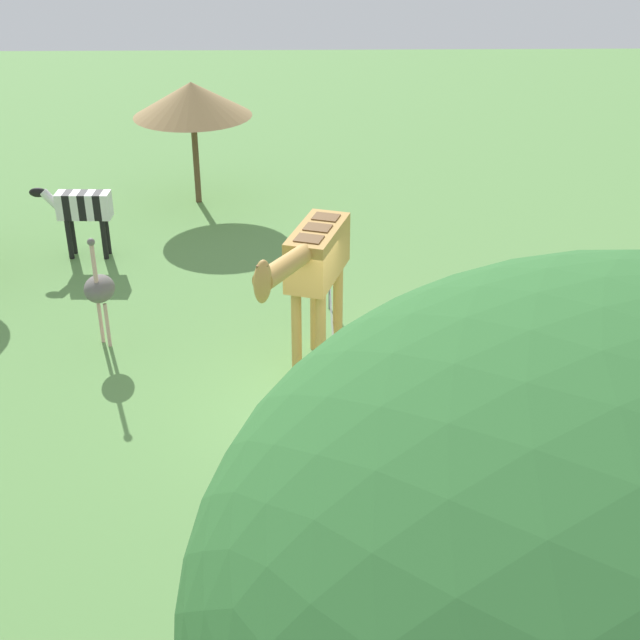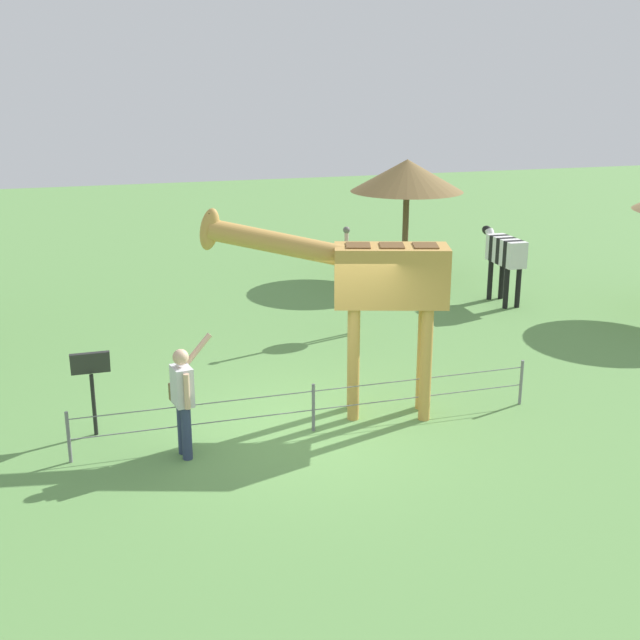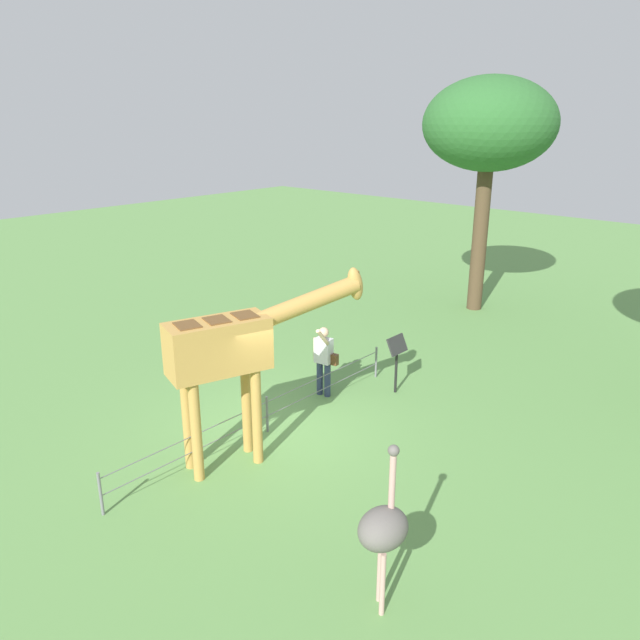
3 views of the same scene
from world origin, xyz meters
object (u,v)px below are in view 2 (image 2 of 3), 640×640
at_px(giraffe, 370,282).
at_px(visitor, 183,396).
at_px(info_sign, 91,375).
at_px(zebra, 504,254).
at_px(ostrich, 353,279).
at_px(shade_hut_far, 407,176).

height_order(giraffe, visitor, giraffe).
height_order(giraffe, info_sign, giraffe).
relative_size(zebra, ostrich, 0.80).
bearing_deg(ostrich, shade_hut_far, -124.58).
distance_m(visitor, ostrich, 6.13).
bearing_deg(giraffe, ostrich, -105.82).
bearing_deg(giraffe, zebra, -135.47).
distance_m(visitor, info_sign, 1.60).
distance_m(zebra, info_sign, 10.54).
xyz_separation_m(visitor, ostrich, (-4.07, -4.57, 0.27)).
relative_size(ostrich, info_sign, 1.70).
xyz_separation_m(ostrich, shade_hut_far, (-2.97, -4.31, 1.48)).
relative_size(shade_hut_far, info_sign, 2.33).
bearing_deg(info_sign, zebra, -153.28).
height_order(shade_hut_far, info_sign, shade_hut_far).
height_order(visitor, ostrich, ostrich).
height_order(visitor, shade_hut_far, shade_hut_far).
relative_size(visitor, zebra, 0.94).
height_order(giraffe, zebra, giraffe).
xyz_separation_m(ostrich, info_sign, (5.25, 3.49, -0.23)).
distance_m(giraffe, ostrich, 4.20).
relative_size(ostrich, shade_hut_far, 0.73).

